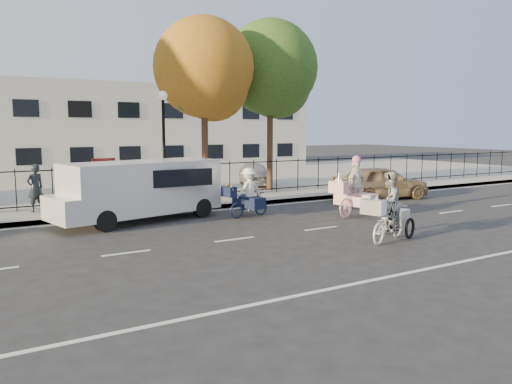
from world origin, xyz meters
TOP-DOWN VIEW (x-y plane):
  - ground at (0.00, 0.00)m, footprint 120.00×120.00m
  - road_markings at (0.00, 0.00)m, footprint 60.00×9.52m
  - curb at (0.00, 5.05)m, footprint 60.00×0.10m
  - sidewalk at (0.00, 6.10)m, footprint 60.00×2.20m
  - parking_lot at (0.00, 15.00)m, footprint 60.00×15.60m
  - iron_fence at (0.00, 7.20)m, footprint 58.00×0.06m
  - building at (0.00, 25.00)m, footprint 34.00×10.00m
  - lamppost at (0.50, 6.80)m, footprint 0.36×0.36m
  - street_sign at (-1.85, 6.80)m, footprint 0.85×0.06m
  - zebra_trike at (3.50, -2.28)m, footprint 2.20×1.47m
  - unicorn_bike at (5.29, 1.08)m, footprint 2.15×1.54m
  - bull_bike at (2.08, 2.90)m, footprint 1.87×1.30m
  - white_van at (-1.36, 4.04)m, footprint 5.88×2.96m
  - gold_sedan at (9.15, 3.80)m, footprint 4.46×2.25m
  - pedestrian at (-4.22, 6.80)m, footprint 0.72×0.62m
  - lot_car_c at (0.03, 9.73)m, footprint 2.02×3.90m
  - lot_car_d at (6.51, 10.06)m, footprint 2.55×3.71m
  - tree_mid at (2.62, 7.36)m, footprint 4.15×4.15m
  - tree_east at (6.24, 7.99)m, footprint 4.36×4.36m

SIDE VIEW (x-z plane):
  - ground at x=0.00m, z-range 0.00..0.00m
  - road_markings at x=0.00m, z-range 0.00..0.01m
  - curb at x=0.00m, z-range 0.00..0.15m
  - sidewalk at x=0.00m, z-range 0.00..0.15m
  - parking_lot at x=0.00m, z-range 0.00..0.15m
  - bull_bike at x=2.08m, z-range -0.17..1.53m
  - gold_sedan at x=9.15m, z-range 0.00..1.46m
  - zebra_trike at x=3.50m, z-range -0.22..1.68m
  - lot_car_d at x=6.51m, z-range 0.15..1.32m
  - lot_car_c at x=0.03m, z-range 0.15..1.37m
  - unicorn_bike at x=5.29m, z-range -0.28..1.84m
  - iron_fence at x=0.00m, z-range 0.15..1.65m
  - pedestrian at x=-4.22m, z-range 0.15..1.82m
  - white_van at x=-1.36m, z-range 0.10..2.07m
  - street_sign at x=-1.85m, z-range 0.52..2.32m
  - building at x=0.00m, z-range 0.00..6.00m
  - lamppost at x=0.50m, z-range 0.95..5.28m
  - tree_mid at x=2.62m, z-range 1.52..9.14m
  - tree_east at x=6.24m, z-range 1.60..9.59m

